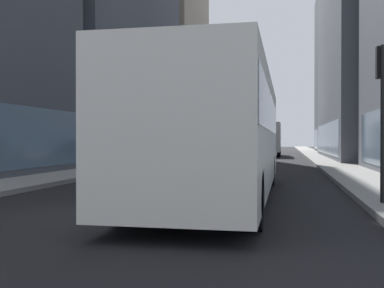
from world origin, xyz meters
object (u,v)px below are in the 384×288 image
(car_yellow_taxi, at_px, (198,154))
(dalmatian_dog, at_px, (102,192))
(box_truck, at_px, (268,138))
(car_blue_hatchback, at_px, (243,147))
(transit_bus, at_px, (221,129))
(car_black_suv, at_px, (227,150))
(traffic_light_near, at_px, (383,97))

(car_yellow_taxi, bearing_deg, dalmatian_dog, -87.44)
(box_truck, xyz_separation_m, dalmatian_dog, (-1.81, -35.36, -1.15))
(dalmatian_dog, bearing_deg, car_blue_hatchback, 90.92)
(car_yellow_taxi, distance_m, box_truck, 22.42)
(transit_bus, relative_size, car_black_suv, 2.56)
(car_yellow_taxi, bearing_deg, traffic_light_near, -60.39)
(transit_bus, xyz_separation_m, car_black_suv, (-2.40, 20.52, -0.95))
(transit_bus, relative_size, car_yellow_taxi, 2.72)
(car_black_suv, height_order, box_truck, box_truck)
(box_truck, distance_m, traffic_light_near, 33.23)
(car_yellow_taxi, relative_size, box_truck, 0.57)
(transit_bus, distance_m, car_black_suv, 20.68)
(car_blue_hatchback, height_order, traffic_light_near, traffic_light_near)
(car_blue_hatchback, height_order, box_truck, box_truck)
(traffic_light_near, bearing_deg, car_black_suv, 105.70)
(car_yellow_taxi, relative_size, dalmatian_dog, 4.41)
(box_truck, bearing_deg, dalmatian_dog, -92.94)
(dalmatian_dog, distance_m, traffic_light_near, 6.30)
(car_black_suv, bearing_deg, dalmatian_dog, -88.61)
(transit_bus, height_order, car_blue_hatchback, transit_bus)
(car_black_suv, bearing_deg, car_blue_hatchback, 90.00)
(car_blue_hatchback, xyz_separation_m, box_truck, (2.40, -1.21, 0.85))
(car_yellow_taxi, relative_size, car_blue_hatchback, 1.01)
(transit_bus, xyz_separation_m, box_truck, (0.00, 31.83, -0.11))
(car_yellow_taxi, xyz_separation_m, car_blue_hatchback, (0.00, 23.48, -0.00))
(dalmatian_dog, bearing_deg, car_black_suv, 91.39)
(transit_bus, distance_m, traffic_light_near, 3.94)
(transit_bus, height_order, car_black_suv, transit_bus)
(dalmatian_dog, xyz_separation_m, traffic_light_near, (5.51, 2.35, 1.92))
(car_blue_hatchback, distance_m, dalmatian_dog, 36.57)
(car_black_suv, xyz_separation_m, traffic_light_near, (6.10, -21.70, 1.61))
(car_blue_hatchback, relative_size, traffic_light_near, 1.24)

